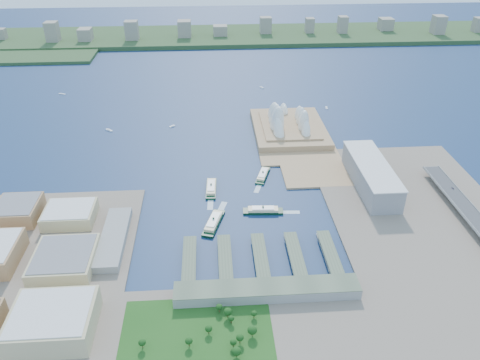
{
  "coord_description": "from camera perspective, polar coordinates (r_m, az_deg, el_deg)",
  "views": [
    {
      "loc": [
        -39.1,
        -502.09,
        370.07
      ],
      "look_at": [
        0.65,
        83.42,
        18.0
      ],
      "focal_mm": 35.0,
      "sensor_mm": 36.0,
      "label": 1
    }
  ],
  "objects": [
    {
      "name": "ground",
      "position": [
        624.96,
        0.46,
        -5.35
      ],
      "size": [
        3000.0,
        3000.0,
        0.0
      ],
      "primitive_type": "plane",
      "color": "#0D1F40",
      "rests_on": "ground"
    },
    {
      "name": "boat_e",
      "position": [
        1092.89,
        2.65,
        11.22
      ],
      "size": [
        8.93,
        12.05,
        2.87
      ],
      "primitive_type": null,
      "rotation": [
        0.0,
        0.0,
        0.51
      ],
      "color": "white",
      "rests_on": "ground"
    },
    {
      "name": "park",
      "position": [
        476.2,
        -5.32,
        -18.16
      ],
      "size": [
        150.0,
        110.0,
        16.0
      ],
      "primitive_type": null,
      "color": "#194714",
      "rests_on": "south_land"
    },
    {
      "name": "ferry_a",
      "position": [
        693.87,
        -3.54,
        -0.81
      ],
      "size": [
        17.21,
        57.72,
        10.8
      ],
      "primitive_type": null,
      "rotation": [
        0.0,
        0.0,
        -0.05
      ],
      "color": "black",
      "rests_on": "ground"
    },
    {
      "name": "far_skyline",
      "position": [
        1499.5,
        -2.41,
        18.2
      ],
      "size": [
        1900.0,
        140.0,
        55.0
      ],
      "primitive_type": null,
      "color": "gray",
      "rests_on": "far_shore"
    },
    {
      "name": "south_land",
      "position": [
        471.9,
        2.49,
        -20.44
      ],
      "size": [
        720.0,
        180.0,
        3.0
      ],
      "primitive_type": "cube",
      "color": "#7A6B5D",
      "rests_on": "ground"
    },
    {
      "name": "ferry_wharves",
      "position": [
        564.58,
        2.47,
        -9.41
      ],
      "size": [
        184.0,
        90.0,
        9.3
      ],
      "primitive_type": null,
      "color": "#4D5A44",
      "rests_on": "ground"
    },
    {
      "name": "east_land",
      "position": [
        646.62,
        22.7,
        -6.6
      ],
      "size": [
        240.0,
        500.0,
        3.0
      ],
      "primitive_type": "cube",
      "color": "#7A6B5D",
      "rests_on": "ground"
    },
    {
      "name": "car_c",
      "position": [
        736.37,
        24.5,
        -0.89
      ],
      "size": [
        1.93,
        4.76,
        1.38
      ],
      "primitive_type": "imported",
      "rotation": [
        0.0,
        0.0,
        3.14
      ],
      "color": "slate",
      "rests_on": "expressway"
    },
    {
      "name": "ferry_c",
      "position": [
        621.15,
        -3.25,
        -5.01
      ],
      "size": [
        32.69,
        62.1,
        11.4
      ],
      "primitive_type": null,
      "rotation": [
        0.0,
        0.0,
        2.84
      ],
      "color": "black",
      "rests_on": "ground"
    },
    {
      "name": "boat_a",
      "position": [
        910.67,
        -15.67,
        5.89
      ],
      "size": [
        14.71,
        13.15,
        3.05
      ],
      "primitive_type": null,
      "rotation": [
        0.0,
        0.0,
        0.88
      ],
      "color": "white",
      "rests_on": "ground"
    },
    {
      "name": "boat_d",
      "position": [
        1124.41,
        -20.86,
        9.79
      ],
      "size": [
        16.04,
        8.45,
        2.66
      ],
      "primitive_type": null,
      "rotation": [
        0.0,
        0.0,
        1.24
      ],
      "color": "white",
      "rests_on": "ground"
    },
    {
      "name": "peninsula",
      "position": [
        859.13,
        6.35,
        5.36
      ],
      "size": [
        135.0,
        220.0,
        3.0
      ],
      "primitive_type": "cube",
      "color": "#A7825B",
      "rests_on": "ground"
    },
    {
      "name": "ferry_b",
      "position": [
        726.47,
        2.81,
        0.75
      ],
      "size": [
        29.18,
        53.81,
        9.89
      ],
      "primitive_type": null,
      "rotation": [
        0.0,
        0.0,
        -0.32
      ],
      "color": "black",
      "rests_on": "ground"
    },
    {
      "name": "west_buildings",
      "position": [
        596.82,
        -23.96,
        -8.55
      ],
      "size": [
        200.0,
        280.0,
        27.0
      ],
      "primitive_type": null,
      "color": "#A37A51",
      "rests_on": "west_land"
    },
    {
      "name": "ferry_d",
      "position": [
        644.32,
        2.83,
        -3.57
      ],
      "size": [
        55.75,
        17.33,
        10.4
      ],
      "primitive_type": null,
      "rotation": [
        0.0,
        0.0,
        1.51
      ],
      "color": "black",
      "rests_on": "ground"
    },
    {
      "name": "opera_house",
      "position": [
        864.13,
        6.09,
        7.75
      ],
      "size": [
        134.0,
        180.0,
        58.0
      ],
      "primitive_type": null,
      "color": "white",
      "rests_on": "peninsula"
    },
    {
      "name": "toaster_building",
      "position": [
        718.21,
        15.68,
        0.57
      ],
      "size": [
        45.0,
        155.0,
        35.0
      ],
      "primitive_type": "cube",
      "color": "gray",
      "rests_on": "east_land"
    },
    {
      "name": "boat_c",
      "position": [
        993.96,
        10.5,
        8.66
      ],
      "size": [
        5.0,
        13.07,
        2.87
      ],
      "primitive_type": null,
      "rotation": [
        0.0,
        0.0,
        3.04
      ],
      "color": "white",
      "rests_on": "ground"
    },
    {
      "name": "far_shore",
      "position": [
        1526.65,
        -2.41,
        17.14
      ],
      "size": [
        2200.0,
        260.0,
        12.0
      ],
      "primitive_type": "cube",
      "color": "#2D4926",
      "rests_on": "ground"
    },
    {
      "name": "terminal_building",
      "position": [
        517.74,
        3.31,
        -13.33
      ],
      "size": [
        200.0,
        28.0,
        12.0
      ],
      "primitive_type": "cube",
      "color": "gray",
      "rests_on": "south_land"
    },
    {
      "name": "west_land",
      "position": [
        581.38,
        -24.65,
        -11.87
      ],
      "size": [
        220.0,
        390.0,
        3.0
      ],
      "primitive_type": "cube",
      "color": "#7A6B5D",
      "rests_on": "ground"
    },
    {
      "name": "boat_b",
      "position": [
        902.21,
        -8.26,
        6.52
      ],
      "size": [
        11.19,
        10.71,
        3.1
      ],
      "primitive_type": null,
      "rotation": [
        0.0,
        0.0,
        2.31
      ],
      "color": "white",
      "rests_on": "ground"
    }
  ]
}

